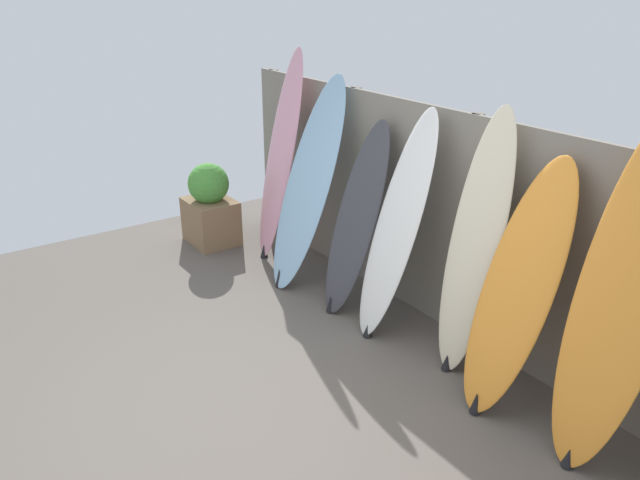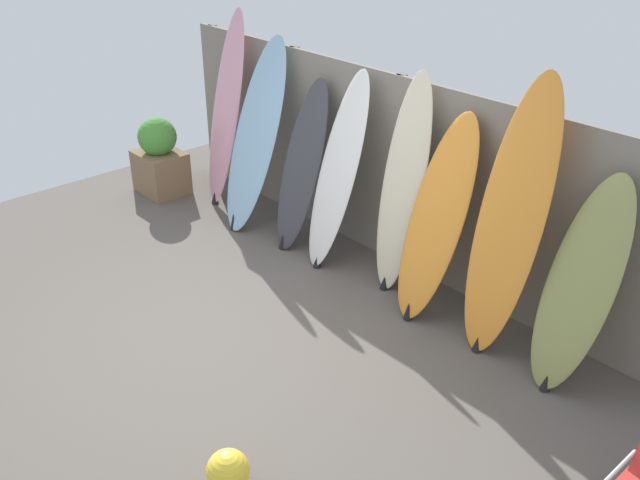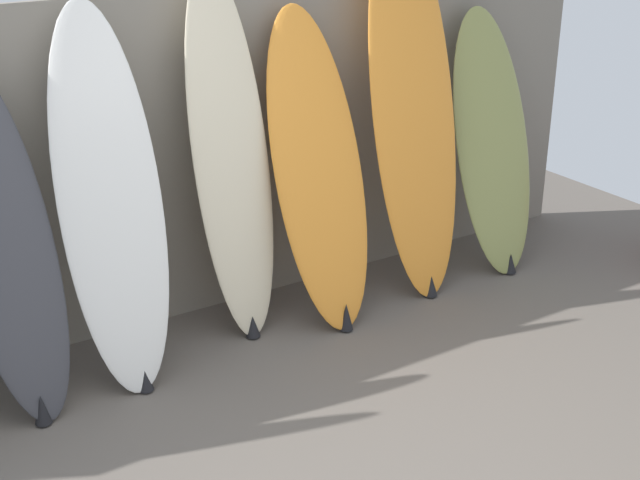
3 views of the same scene
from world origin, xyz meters
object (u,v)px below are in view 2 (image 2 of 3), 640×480
at_px(surfboard_orange_6, 510,221).
at_px(beach_ball, 228,471).
at_px(surfboard_white_3, 338,172).
at_px(surfboard_pink_0, 226,110).
at_px(surfboard_orange_5, 437,220).
at_px(planter_box, 160,158).
at_px(surfboard_olive_7, 580,287).
at_px(surfboard_skyblue_1, 255,137).
at_px(surfboard_charcoal_2, 302,167).
at_px(surfboard_cream_4, 403,186).

xyz_separation_m(surfboard_orange_6, beach_ball, (-0.18, -2.50, -0.94)).
relative_size(surfboard_white_3, beach_ball, 6.79).
xyz_separation_m(surfboard_white_3, surfboard_orange_6, (1.83, 0.03, 0.17)).
bearing_deg(surfboard_white_3, surfboard_pink_0, 177.66).
distance_m(surfboard_pink_0, surfboard_orange_5, 3.03).
bearing_deg(planter_box, surfboard_olive_7, 4.98).
relative_size(surfboard_pink_0, planter_box, 2.35).
height_order(surfboard_olive_7, planter_box, surfboard_olive_7).
xyz_separation_m(surfboard_skyblue_1, planter_box, (-1.36, -0.37, -0.54)).
bearing_deg(surfboard_orange_5, beach_ball, -79.03).
bearing_deg(surfboard_skyblue_1, surfboard_white_3, 2.20).
relative_size(surfboard_charcoal_2, planter_box, 1.83).
bearing_deg(surfboard_cream_4, planter_box, -170.82).
bearing_deg(surfboard_skyblue_1, surfboard_charcoal_2, 3.79).
xyz_separation_m(surfboard_charcoal_2, surfboard_orange_5, (1.68, 0.00, 0.04)).
bearing_deg(surfboard_cream_4, surfboard_orange_6, -4.12).
bearing_deg(surfboard_orange_5, surfboard_white_3, -179.92).
height_order(surfboard_pink_0, planter_box, surfboard_pink_0).
distance_m(surfboard_olive_7, planter_box, 5.02).
height_order(surfboard_cream_4, surfboard_orange_5, surfboard_cream_4).
distance_m(surfboard_pink_0, planter_box, 1.05).
bearing_deg(surfboard_orange_6, surfboard_skyblue_1, -178.63).
xyz_separation_m(surfboard_pink_0, surfboard_orange_6, (3.68, -0.05, 0.03)).
bearing_deg(beach_ball, surfboard_pink_0, 143.91).
distance_m(surfboard_cream_4, beach_ball, 2.87).
distance_m(surfboard_pink_0, surfboard_olive_7, 4.31).
height_order(surfboard_skyblue_1, surfboard_olive_7, surfboard_skyblue_1).
xyz_separation_m(surfboard_charcoal_2, beach_ball, (2.16, -2.47, -0.67)).
bearing_deg(surfboard_skyblue_1, beach_ball, -40.71).
height_order(surfboard_pink_0, surfboard_charcoal_2, surfboard_pink_0).
bearing_deg(surfboard_skyblue_1, surfboard_orange_5, 1.14).
height_order(surfboard_pink_0, surfboard_cream_4, surfboard_pink_0).
bearing_deg(surfboard_cream_4, surfboard_charcoal_2, -174.84).
height_order(surfboard_skyblue_1, surfboard_white_3, surfboard_skyblue_1).
distance_m(surfboard_white_3, planter_box, 2.61).
bearing_deg(planter_box, surfboard_orange_6, 5.77).
relative_size(surfboard_charcoal_2, surfboard_olive_7, 1.03).
xyz_separation_m(surfboard_pink_0, planter_box, (-0.69, -0.49, -0.63)).
bearing_deg(surfboard_olive_7, planter_box, -175.02).
bearing_deg(surfboard_pink_0, beach_ball, -36.09).
bearing_deg(beach_ball, surfboard_skyblue_1, 139.29).
height_order(surfboard_white_3, planter_box, surfboard_white_3).
xyz_separation_m(surfboard_pink_0, surfboard_skyblue_1, (0.67, -0.12, -0.09)).
bearing_deg(surfboard_orange_6, beach_ball, -94.14).
relative_size(surfboard_skyblue_1, surfboard_cream_4, 0.99).
distance_m(planter_box, beach_ball, 4.67).
height_order(surfboard_orange_5, planter_box, surfboard_orange_5).
bearing_deg(surfboard_orange_5, surfboard_pink_0, 178.60).
bearing_deg(surfboard_charcoal_2, surfboard_cream_4, 5.16).
distance_m(surfboard_white_3, surfboard_orange_6, 1.84).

